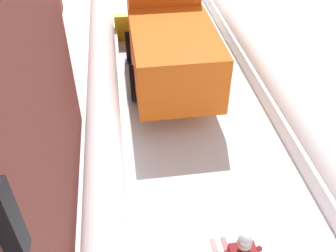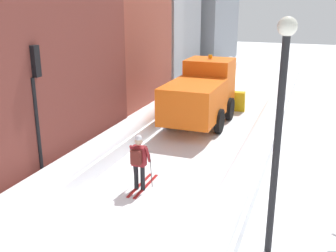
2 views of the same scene
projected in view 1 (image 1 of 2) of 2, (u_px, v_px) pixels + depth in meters
The scene contains 4 objects.
ground_plane at pixel (187, 86), 11.98m from camera, with size 80.00×80.00×0.00m, color white.
snowbank_left at pixel (103, 80), 11.42m from camera, with size 1.10×36.00×1.00m.
snowbank_right at pixel (267, 69), 12.02m from camera, with size 1.10×36.00×0.94m.
plow_truck at pixel (168, 35), 11.47m from camera, with size 3.20×5.98×3.12m.
Camera 1 is at (-2.01, 0.14, 6.67)m, focal length 40.12 mm.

